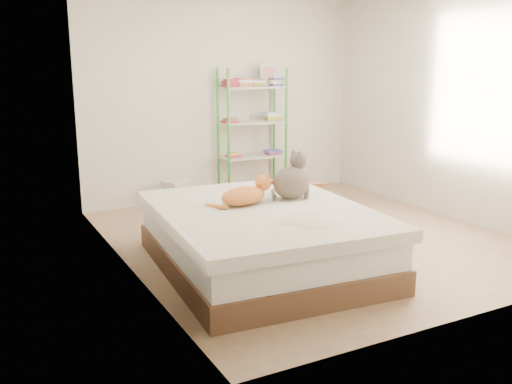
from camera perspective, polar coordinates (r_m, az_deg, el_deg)
room at (r=5.70m, az=5.74°, el=7.97°), size 3.81×4.21×2.61m
bed at (r=5.02m, az=0.59°, el=-4.66°), size 1.88×2.28×0.55m
orange_cat at (r=5.03m, az=-1.28°, el=-0.15°), size 0.56×0.36×0.21m
grey_cat at (r=5.24m, az=3.58°, el=1.67°), size 0.41×0.35×0.44m
shelf_unit at (r=7.52m, az=-0.32°, el=6.09°), size 0.88×0.36×1.74m
cardboard_box at (r=7.03m, az=4.75°, el=-0.43°), size 0.47×0.45×0.37m
white_bin at (r=7.19m, az=-7.90°, el=-0.14°), size 0.37×0.35×0.34m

